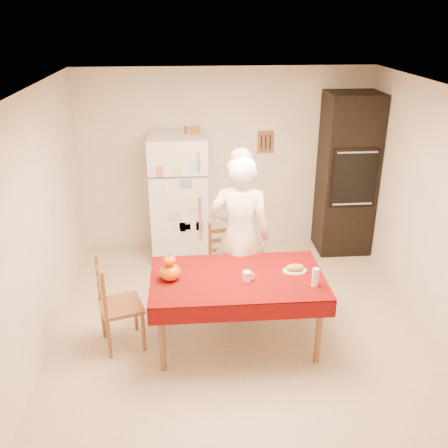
{
  "coord_description": "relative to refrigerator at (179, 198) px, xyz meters",
  "views": [
    {
      "loc": [
        -0.55,
        -4.41,
        3.16
      ],
      "look_at": [
        -0.18,
        0.2,
        1.17
      ],
      "focal_mm": 40.0,
      "sensor_mm": 36.0,
      "label": 1
    }
  ],
  "objects": [
    {
      "name": "chair_left",
      "position": [
        -0.65,
        -2.0,
        -0.34
      ],
      "size": [
        0.51,
        0.52,
        0.95
      ],
      "rotation": [
        0.0,
        0.0,
        1.87
      ],
      "color": "brown",
      "rests_on": "floor"
    },
    {
      "name": "spice_jar_left",
      "position": [
        0.11,
        0.05,
        0.9
      ],
      "size": [
        0.05,
        0.05,
        0.1
      ],
      "primitive_type": "cylinder",
      "color": "brown",
      "rests_on": "refrigerator"
    },
    {
      "name": "spice_jar_mid",
      "position": [
        0.2,
        0.05,
        0.9
      ],
      "size": [
        0.05,
        0.05,
        0.1
      ],
      "primitive_type": "cylinder",
      "color": "#94581B",
      "rests_on": "refrigerator"
    },
    {
      "name": "floor",
      "position": [
        0.65,
        -1.88,
        -0.85
      ],
      "size": [
        4.5,
        4.5,
        0.0
      ],
      "primitive_type": "plane",
      "color": "tan",
      "rests_on": "ground"
    },
    {
      "name": "coffee_mug",
      "position": [
        0.65,
        -2.12,
        -0.04
      ],
      "size": [
        0.08,
        0.08,
        0.1
      ],
      "primitive_type": "cylinder",
      "color": "white",
      "rests_on": "dining_table"
    },
    {
      "name": "pumpkin_lower",
      "position": [
        -0.08,
        -2.04,
        -0.01
      ],
      "size": [
        0.21,
        0.21,
        0.16
      ],
      "primitive_type": "ellipsoid",
      "color": "#E64A05",
      "rests_on": "dining_table"
    },
    {
      "name": "bread_plate",
      "position": [
        1.15,
        -1.98,
        -0.08
      ],
      "size": [
        0.24,
        0.24,
        0.02
      ],
      "primitive_type": "cylinder",
      "color": "white",
      "rests_on": "dining_table"
    },
    {
      "name": "dining_table",
      "position": [
        0.57,
        -2.04,
        -0.16
      ],
      "size": [
        1.7,
        1.0,
        0.76
      ],
      "color": "brown",
      "rests_on": "floor"
    },
    {
      "name": "pumpkin_upper",
      "position": [
        -0.08,
        -2.04,
        0.11
      ],
      "size": [
        0.12,
        0.12,
        0.09
      ],
      "primitive_type": "ellipsoid",
      "color": "#DC5D05",
      "rests_on": "pumpkin_lower"
    },
    {
      "name": "bread_loaf",
      "position": [
        1.15,
        -1.98,
        -0.04
      ],
      "size": [
        0.18,
        0.1,
        0.06
      ],
      "primitive_type": "ellipsoid",
      "color": "tan",
      "rests_on": "bread_plate"
    },
    {
      "name": "chair_far",
      "position": [
        0.54,
        -1.19,
        -0.34
      ],
      "size": [
        0.47,
        0.45,
        0.95
      ],
      "rotation": [
        0.0,
        0.0,
        0.13
      ],
      "color": "brown",
      "rests_on": "floor"
    },
    {
      "name": "refrigerator",
      "position": [
        0.0,
        0.0,
        0.0
      ],
      "size": [
        0.75,
        0.74,
        1.7
      ],
      "color": "white",
      "rests_on": "floor"
    },
    {
      "name": "spice_jar_right",
      "position": [
        0.27,
        0.05,
        0.9
      ],
      "size": [
        0.05,
        0.05,
        0.1
      ],
      "primitive_type": "cylinder",
      "color": "#95611B",
      "rests_on": "refrigerator"
    },
    {
      "name": "room_shell",
      "position": [
        0.65,
        -1.88,
        0.77
      ],
      "size": [
        4.02,
        4.52,
        2.51
      ],
      "color": "white",
      "rests_on": "ground"
    },
    {
      "name": "wine_glass",
      "position": [
        1.28,
        -2.26,
        -0.0
      ],
      "size": [
        0.07,
        0.07,
        0.18
      ],
      "primitive_type": "cylinder",
      "color": "white",
      "rests_on": "dining_table"
    },
    {
      "name": "seated_woman",
      "position": [
        0.66,
        -1.43,
        0.07
      ],
      "size": [
        0.74,
        0.56,
        1.83
      ],
      "primitive_type": "imported",
      "rotation": [
        0.0,
        0.0,
        2.94
      ],
      "color": "white",
      "rests_on": "floor"
    },
    {
      "name": "oven_cabinet",
      "position": [
        2.28,
        0.05,
        0.25
      ],
      "size": [
        0.7,
        0.62,
        2.2
      ],
      "color": "black",
      "rests_on": "floor"
    }
  ]
}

